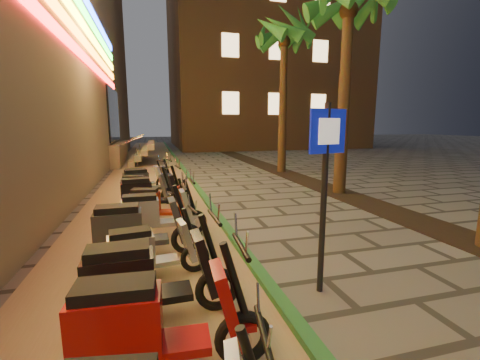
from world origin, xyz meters
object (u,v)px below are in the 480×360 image
object	(u,v)px
scooter_9	(155,204)
scooter_13	(142,178)
scooter_4	(150,324)
scooter_6	(148,251)
scooter_11	(143,188)
scooter_5	(145,278)
scooter_12	(145,182)
scooter_7	(136,229)
pedestrian_sign	(325,173)
scooter_10	(147,193)
scooter_8	(154,213)

from	to	relation	value
scooter_9	scooter_13	xyz separation A→B (m)	(-0.39, 3.82, -0.01)
scooter_4	scooter_6	size ratio (longest dim) A/B	1.19
scooter_11	scooter_5	bearing A→B (deg)	-74.55
scooter_12	scooter_13	size ratio (longest dim) A/B	1.15
scooter_7	scooter_11	xyz separation A→B (m)	(0.02, 3.95, -0.07)
scooter_11	scooter_4	bearing A→B (deg)	-74.26
pedestrian_sign	scooter_4	distance (m)	2.68
scooter_6	scooter_10	size ratio (longest dim) A/B	0.85
scooter_12	scooter_7	bearing A→B (deg)	-102.71
scooter_8	scooter_11	xyz separation A→B (m)	(-0.28, 2.96, -0.04)
scooter_6	scooter_13	bearing A→B (deg)	84.07
pedestrian_sign	scooter_5	distance (m)	2.55
scooter_7	scooter_9	distance (m)	2.01
scooter_11	scooter_13	xyz separation A→B (m)	(-0.08, 1.85, -0.01)
scooter_5	scooter_13	bearing A→B (deg)	90.39
scooter_9	scooter_8	bearing A→B (deg)	-77.18
scooter_9	scooter_13	bearing A→B (deg)	110.61
scooter_4	scooter_11	xyz separation A→B (m)	(-0.22, 6.70, -0.07)
scooter_4	scooter_12	size ratio (longest dim) A/B	1.04
scooter_10	scooter_13	xyz separation A→B (m)	(-0.21, 2.90, -0.07)
scooter_7	scooter_13	xyz separation A→B (m)	(-0.06, 5.80, -0.09)
scooter_5	scooter_6	distance (m)	1.05
scooter_5	scooter_9	bearing A→B (deg)	86.32
scooter_8	scooter_11	bearing A→B (deg)	93.73
scooter_6	scooter_10	xyz separation A→B (m)	(-0.05, 3.73, 0.08)
scooter_5	scooter_10	size ratio (longest dim) A/B	1.01
scooter_4	scooter_12	distance (m)	7.52
scooter_9	scooter_11	distance (m)	2.00
scooter_5	scooter_8	xyz separation A→B (m)	(0.12, 2.85, -0.03)
scooter_6	scooter_12	bearing A→B (deg)	83.30
scooter_9	scooter_12	xyz separation A→B (m)	(-0.28, 2.79, 0.05)
scooter_6	pedestrian_sign	bearing A→B (deg)	-30.64
scooter_12	scooter_4	bearing A→B (deg)	-100.63
scooter_7	scooter_13	distance (m)	5.81
scooter_4	scooter_10	distance (m)	5.66
scooter_5	scooter_10	world-z (taller)	scooter_5
scooter_7	scooter_4	bearing A→B (deg)	-86.53
scooter_8	scooter_12	world-z (taller)	scooter_12
scooter_4	scooter_7	xyz separation A→B (m)	(-0.24, 2.75, 0.00)
pedestrian_sign	scooter_7	world-z (taller)	pedestrian_sign
pedestrian_sign	scooter_7	xyz separation A→B (m)	(-2.48, 1.76, -1.10)
pedestrian_sign	scooter_10	size ratio (longest dim) A/B	1.46
scooter_7	scooter_8	xyz separation A→B (m)	(0.30, 0.99, -0.03)
scooter_7	scooter_9	world-z (taller)	scooter_7
scooter_8	scooter_4	bearing A→B (deg)	-92.64
scooter_5	scooter_6	size ratio (longest dim) A/B	1.18
scooter_10	scooter_8	bearing A→B (deg)	-92.33
scooter_7	scooter_11	bearing A→B (deg)	88.20
pedestrian_sign	scooter_5	xyz separation A→B (m)	(-2.29, -0.10, -1.10)
scooter_4	scooter_10	bearing A→B (deg)	94.40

